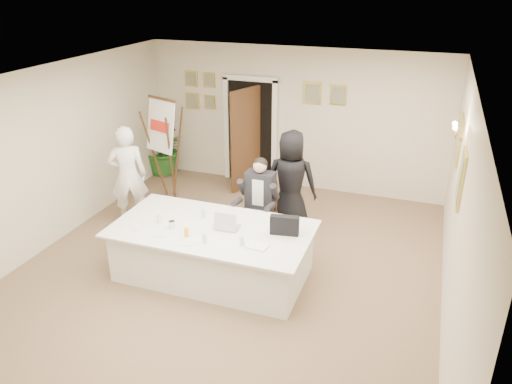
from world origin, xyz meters
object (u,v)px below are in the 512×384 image
at_px(paper_stack, 257,246).
at_px(oj_glass, 186,232).
at_px(steel_jug, 172,225).
at_px(conference_table, 213,251).
at_px(standing_woman, 291,182).
at_px(laptop_bag, 285,225).
at_px(laptop, 228,218).
at_px(flip_chart, 167,154).
at_px(standing_man, 128,176).
at_px(potted_palm, 164,148).
at_px(seated_man, 259,201).

height_order(paper_stack, oj_glass, oj_glass).
bearing_deg(steel_jug, conference_table, 21.13).
relative_size(standing_woman, paper_stack, 6.40).
bearing_deg(oj_glass, laptop_bag, 22.57).
distance_m(laptop, laptop_bag, 0.80).
height_order(flip_chart, steel_jug, flip_chart).
bearing_deg(standing_man, laptop_bag, 132.13).
relative_size(conference_table, standing_man, 1.60).
relative_size(standing_man, laptop, 5.06).
bearing_deg(paper_stack, flip_chart, 137.06).
xyz_separation_m(flip_chart, standing_woman, (2.58, -0.50, -0.02)).
bearing_deg(laptop, potted_palm, 128.80).
bearing_deg(conference_table, flip_chart, 130.93).
distance_m(flip_chart, standing_woman, 2.62).
bearing_deg(potted_palm, paper_stack, -46.69).
relative_size(flip_chart, laptop, 5.62).
bearing_deg(steel_jug, standing_woman, 58.71).
bearing_deg(laptop_bag, potted_palm, 130.20).
bearing_deg(potted_palm, laptop, -48.64).
xyz_separation_m(conference_table, standing_woman, (0.65, 1.72, 0.49)).
height_order(conference_table, potted_palm, potted_palm).
height_order(potted_palm, laptop_bag, potted_palm).
relative_size(potted_palm, paper_stack, 4.22).
bearing_deg(seated_man, oj_glass, -117.16).
xyz_separation_m(conference_table, seated_man, (0.29, 1.18, 0.33)).
height_order(laptop_bag, steel_jug, laptop_bag).
relative_size(standing_man, paper_stack, 6.37).
xyz_separation_m(flip_chart, laptop, (2.14, -2.13, 0.01)).
xyz_separation_m(flip_chart, paper_stack, (2.70, -2.51, -0.11)).
xyz_separation_m(paper_stack, oj_glass, (-0.99, -0.05, 0.05)).
distance_m(seated_man, standing_man, 2.35).
distance_m(laptop, steel_jug, 0.79).
relative_size(flip_chart, steel_jug, 17.70).
relative_size(seated_man, potted_palm, 1.25).
relative_size(flip_chart, paper_stack, 7.08).
bearing_deg(steel_jug, laptop, 21.58).
xyz_separation_m(laptop, oj_glass, (-0.43, -0.44, -0.07)).
bearing_deg(laptop_bag, seated_man, 116.42).
bearing_deg(standing_woman, seated_man, 49.09).
distance_m(seated_man, potted_palm, 3.65).
bearing_deg(potted_palm, conference_table, -51.59).
height_order(laptop, laptop_bag, laptop).
bearing_deg(seated_man, steel_jug, -129.18).
bearing_deg(steel_jug, potted_palm, 121.07).
bearing_deg(flip_chart, potted_palm, 122.88).
distance_m(standing_man, paper_stack, 3.14).
bearing_deg(seated_man, laptop_bag, -63.59).
relative_size(standing_woman, laptop_bag, 4.48).
xyz_separation_m(conference_table, potted_palm, (-2.65, 3.34, 0.19)).
bearing_deg(flip_chart, conference_table, -49.07).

